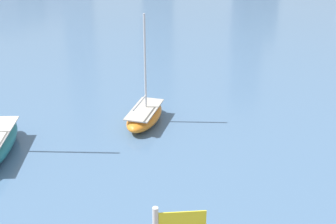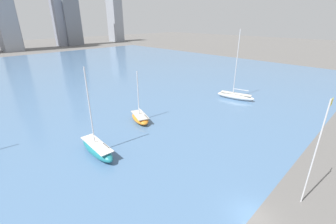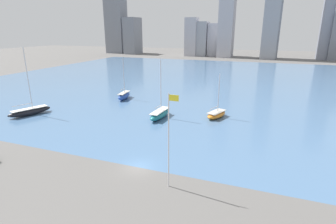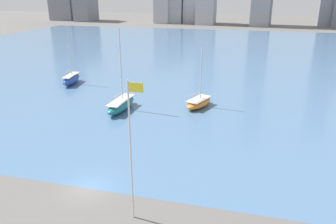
{
  "view_description": "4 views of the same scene",
  "coord_description": "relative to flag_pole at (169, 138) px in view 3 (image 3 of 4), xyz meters",
  "views": [
    {
      "loc": [
        5.17,
        -11.51,
        18.11
      ],
      "look_at": [
        7.72,
        18.38,
        4.46
      ],
      "focal_mm": 50.0,
      "sensor_mm": 36.0,
      "label": 1
    },
    {
      "loc": [
        -17.9,
        -5.89,
        18.33
      ],
      "look_at": [
        7.48,
        19.42,
        3.49
      ],
      "focal_mm": 24.0,
      "sensor_mm": 36.0,
      "label": 2
    },
    {
      "loc": [
        15.35,
        -29.32,
        18.4
      ],
      "look_at": [
        -0.09,
        12.33,
        4.56
      ],
      "focal_mm": 28.0,
      "sensor_mm": 36.0,
      "label": 3
    },
    {
      "loc": [
        14.08,
        -24.0,
        17.75
      ],
      "look_at": [
        5.03,
        10.87,
        4.4
      ],
      "focal_mm": 35.0,
      "sensor_mm": 36.0,
      "label": 4
    }
  ],
  "objects": [
    {
      "name": "ground_plane",
      "position": [
        -5.68,
        2.86,
        -6.39
      ],
      "size": [
        500.0,
        500.0,
        0.0
      ],
      "primitive_type": "plane",
      "color": "#605E5B"
    },
    {
      "name": "flag_pole",
      "position": [
        0.0,
        0.0,
        0.0
      ],
      "size": [
        1.24,
        0.14,
        11.8
      ],
      "color": "silver",
      "rests_on": "ground_plane"
    },
    {
      "name": "sailboat_black",
      "position": [
        -39.59,
        15.93,
        -5.48
      ],
      "size": [
        5.54,
        9.44,
        15.08
      ],
      "rotation": [
        0.0,
        0.0,
        -0.39
      ],
      "color": "black",
      "rests_on": "harbor_water"
    },
    {
      "name": "sailboat_teal",
      "position": [
        -10.97,
        24.09,
        -5.42
      ],
      "size": [
        2.76,
        8.43,
        12.73
      ],
      "rotation": [
        0.0,
        0.0,
        -0.05
      ],
      "color": "#1E757F",
      "rests_on": "harbor_water"
    },
    {
      "name": "distant_city_skyline",
      "position": [
        -19.32,
        172.65,
        19.2
      ],
      "size": [
        216.85,
        23.7,
        73.95
      ],
      "color": "slate",
      "rests_on": "ground_plane"
    },
    {
      "name": "sailboat_orange",
      "position": [
        0.61,
        28.72,
        -5.59
      ],
      "size": [
        4.56,
        6.7,
        9.71
      ],
      "rotation": [
        0.0,
        0.0,
        -0.35
      ],
      "color": "orange",
      "rests_on": "harbor_water"
    },
    {
      "name": "sailboat_blue",
      "position": [
        -26.65,
        36.1,
        -5.35
      ],
      "size": [
        2.89,
        7.12,
        11.25
      ],
      "rotation": [
        0.0,
        0.0,
        0.13
      ],
      "color": "#284CA8",
      "rests_on": "harbor_water"
    },
    {
      "name": "harbor_water",
      "position": [
        -5.68,
        72.86,
        -6.39
      ],
      "size": [
        180.0,
        140.0,
        0.0
      ],
      "color": "#4C7099",
      "rests_on": "ground_plane"
    }
  ]
}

